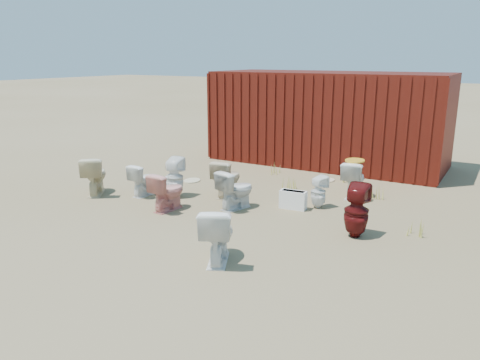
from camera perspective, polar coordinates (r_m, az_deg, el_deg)
The scene contains 22 objects.
ground at distance 8.41m, azimuth -2.08°, elevation -4.53°, with size 100.00×100.00×0.00m, color brown.
shipping_container at distance 12.72m, azimuth 10.67°, elevation 7.41°, with size 6.00×2.40×2.40m, color #48130C.
toilet_front_a at distance 9.81m, azimuth -11.57°, elevation 0.04°, with size 0.37×0.65×0.66m, color white.
toilet_front_pink at distance 8.78m, azimuth -8.84°, elevation -1.39°, with size 0.40×0.70×0.72m, color #E89086.
toilet_front_c at distance 8.76m, azimuth -0.51°, elevation -1.18°, with size 0.41×0.73×0.74m, color silver.
toilet_front_maroon at distance 7.60m, azimuth 14.02°, elevation -3.68°, with size 0.39×0.40×0.86m, color #540E0E.
toilet_front_e at distance 6.53m, azimuth -2.78°, elevation -6.58°, with size 0.45×0.79×0.81m, color white.
toilet_back_a at distance 9.56m, azimuth -8.01°, elevation 0.30°, with size 0.37×0.38×0.82m, color white.
toilet_back_beige_left at distance 10.14m, azimuth -17.30°, elevation 0.55°, with size 0.45×0.79×0.80m, color beige.
toilet_back_beige_right at distance 9.54m, azimuth -1.58°, elevation 0.24°, with size 0.43×0.75×0.77m, color beige.
toilet_back_yellowlid at distance 9.76m, azimuth 13.68°, elevation 0.10°, with size 0.42×0.74×0.75m, color white.
toilet_back_e at distance 8.94m, azimuth 9.54°, elevation -1.44°, with size 0.28×0.29×0.63m, color white.
yellow_lid at distance 9.67m, azimuth 13.82°, elevation 2.32°, with size 0.38×0.48×0.03m, color gold.
loose_tank at distance 8.86m, azimuth 6.50°, elevation -2.41°, with size 0.50×0.20×0.35m, color white.
loose_lid_near at distance 11.00m, azimuth 10.34°, elevation -0.03°, with size 0.38×0.49×0.02m, color beige.
loose_lid_far at distance 10.85m, azimuth -5.88°, elevation -0.07°, with size 0.36×0.47×0.02m, color beige.
weed_clump_a at distance 11.54m, azimuth -2.94°, elevation 1.57°, with size 0.36×0.36×0.29m, color #B2AC47.
weed_clump_b at distance 10.14m, azimuth 5.67°, elevation -0.33°, with size 0.32×0.32×0.30m, color #B2AC47.
weed_clump_c at distance 9.82m, azimuth 16.00°, elevation -1.30°, with size 0.36×0.36×0.31m, color #B2AC47.
weed_clump_d at distance 11.47m, azimuth 4.38°, elevation 1.38°, with size 0.30×0.30×0.26m, color #B2AC47.
weed_clump_e at distance 10.97m, azimuth 12.90°, elevation 0.63°, with size 0.34×0.34×0.33m, color #B2AC47.
weed_clump_f at distance 8.00m, azimuth 20.89°, elevation -5.62°, with size 0.28×0.28×0.25m, color #B2AC47.
Camera 1 is at (4.29, -6.67, 2.78)m, focal length 35.00 mm.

